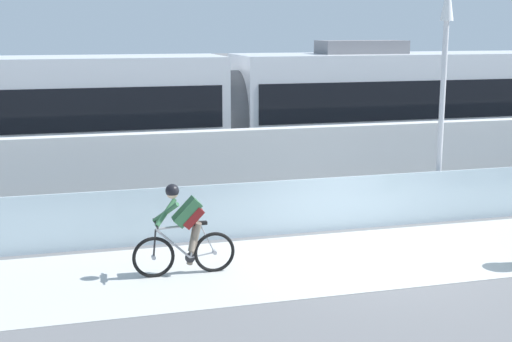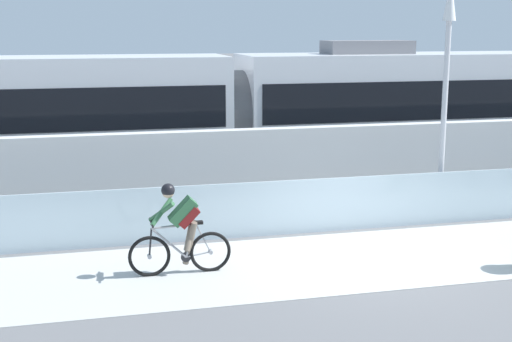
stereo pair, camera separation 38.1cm
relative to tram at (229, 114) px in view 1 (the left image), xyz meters
name	(u,v)px [view 1 (the left image)]	position (x,y,z in m)	size (l,w,h in m)	color
ground_plane	(376,257)	(1.19, -6.85, -1.89)	(200.00, 200.00, 0.00)	slate
bike_path_deck	(376,257)	(1.19, -6.85, -1.89)	(32.00, 3.20, 0.01)	beige
glass_parapet	(339,204)	(1.19, -5.00, -1.33)	(32.00, 0.05, 1.13)	silver
concrete_barrier_wall	(310,168)	(1.19, -3.20, -0.92)	(32.00, 0.36, 1.94)	silver
tram_rail_near	(279,186)	(1.19, -0.72, -1.89)	(32.00, 0.08, 0.01)	#595654
tram_rail_far	(264,175)	(1.19, 0.72, -1.89)	(32.00, 0.08, 0.01)	#595654
tram	(229,114)	(0.00, 0.00, 0.00)	(22.56, 2.54, 3.81)	silver
cyclist_on_bike	(184,231)	(-2.37, -6.85, -1.11)	(1.77, 0.58, 1.61)	black
lamp_post_antenna	(444,69)	(3.64, -4.70, 1.40)	(0.28, 0.28, 5.20)	gray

